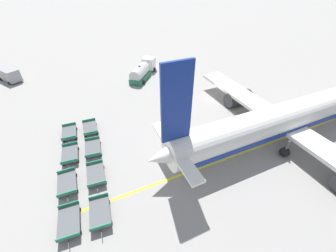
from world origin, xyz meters
The scene contains 13 objects.
ground_plane centered at (0.00, 0.00, 0.00)m, with size 500.00×500.00×0.00m, color gray.
airplane centered at (11.33, 1.04, 2.90)m, with size 32.03×37.24×12.13m.
fuel_tanker_primary centered at (-14.21, -6.86, 1.25)m, with size 7.77×7.99×2.90m.
service_van centered at (-25.97, -29.38, 1.30)m, with size 5.61×4.20×2.39m.
baggage_dolly_row_near_col_a centered at (-2.67, -22.62, 0.49)m, with size 3.84×2.25×0.92m.
baggage_dolly_row_near_col_b centered at (1.44, -23.25, 0.49)m, with size 3.85×2.29×0.92m.
baggage_dolly_row_near_col_c centered at (5.51, -24.22, 0.49)m, with size 3.83×2.14×0.92m.
baggage_dolly_row_near_col_d centered at (9.68, -24.76, 0.49)m, with size 3.85×2.26×0.92m.
baggage_dolly_row_mid_a_col_a centered at (-2.31, -20.06, 0.49)m, with size 3.84×2.17×0.92m.
baggage_dolly_row_mid_a_col_b centered at (1.77, -20.74, 0.49)m, with size 3.85×2.35×0.92m.
baggage_dolly_row_mid_a_col_c centered at (5.86, -21.50, 0.49)m, with size 3.85×2.26×0.92m.
baggage_dolly_row_mid_a_col_d centered at (10.19, -22.31, 0.49)m, with size 3.85×2.35×0.92m.
stand_guidance_stripe centered at (10.87, -6.73, 0.00)m, with size 4.36×35.40×0.01m.
Camera 1 is at (21.44, -22.12, 17.21)m, focal length 22.00 mm.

